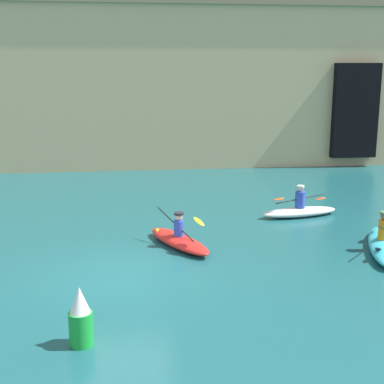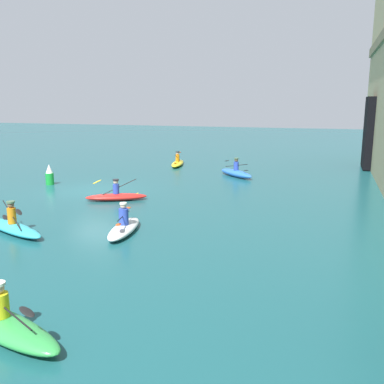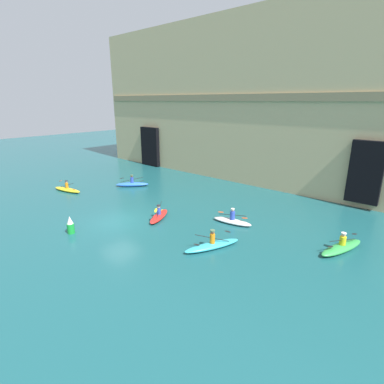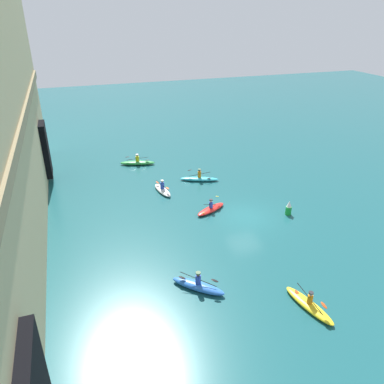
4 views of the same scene
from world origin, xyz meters
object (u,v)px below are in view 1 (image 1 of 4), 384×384
Objects in this scene: kayak_red at (179,240)px; kayak_cyan at (382,243)px; kayak_white at (300,210)px; marker_buoy at (81,318)px.

kayak_cyan is at bearing 52.62° from kayak_red.
kayak_cyan is 1.22× the size of kayak_red.
kayak_cyan is at bearing -82.32° from kayak_white.
kayak_white is at bearing 94.42° from kayak_red.
kayak_red is 2.52× the size of marker_buoy.
kayak_white is 0.81× the size of kayak_cyan.
kayak_red is at bearing 101.15° from kayak_cyan.
kayak_cyan is at bearing 28.40° from marker_buoy.
kayak_red is at bearing -158.62° from kayak_white.
marker_buoy reaches higher than kayak_white.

